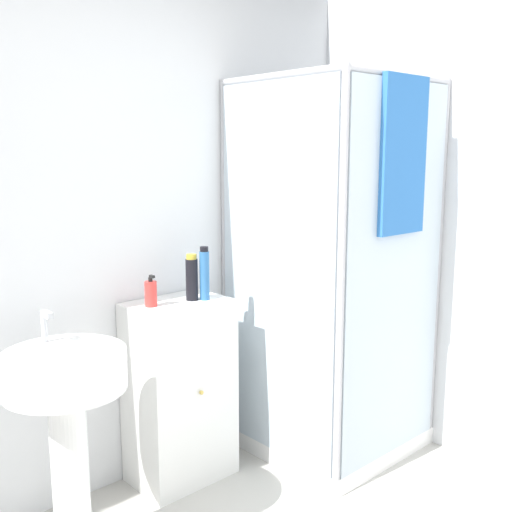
# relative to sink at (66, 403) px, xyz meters

# --- Properties ---
(wall_back) EXTENTS (6.40, 0.06, 2.50)m
(wall_back) POSITION_rel_sink_xyz_m (0.24, 0.41, 0.60)
(wall_back) COLOR silver
(wall_back) RESTS_ON ground_plane
(shower_enclosure) EXTENTS (0.84, 0.87, 1.97)m
(shower_enclosure) POSITION_rel_sink_xyz_m (1.44, -0.12, -0.08)
(shower_enclosure) COLOR white
(shower_enclosure) RESTS_ON ground_plane
(vanity_cabinet) EXTENTS (0.48, 0.35, 0.90)m
(vanity_cabinet) POSITION_rel_sink_xyz_m (0.67, 0.21, -0.20)
(vanity_cabinet) COLOR white
(vanity_cabinet) RESTS_ON ground_plane
(sink) EXTENTS (0.47, 0.47, 0.99)m
(sink) POSITION_rel_sink_xyz_m (0.00, 0.00, 0.00)
(sink) COLOR white
(sink) RESTS_ON ground_plane
(soap_dispenser) EXTENTS (0.06, 0.06, 0.15)m
(soap_dispenser) POSITION_rel_sink_xyz_m (0.53, 0.22, 0.31)
(soap_dispenser) COLOR red
(soap_dispenser) RESTS_ON vanity_cabinet
(shampoo_bottle_tall_black) EXTENTS (0.06, 0.06, 0.22)m
(shampoo_bottle_tall_black) POSITION_rel_sink_xyz_m (0.74, 0.19, 0.36)
(shampoo_bottle_tall_black) COLOR black
(shampoo_bottle_tall_black) RESTS_ON vanity_cabinet
(shampoo_bottle_blue) EXTENTS (0.05, 0.05, 0.26)m
(shampoo_bottle_blue) POSITION_rel_sink_xyz_m (0.79, 0.15, 0.37)
(shampoo_bottle_blue) COLOR #2D66A3
(shampoo_bottle_blue) RESTS_ON vanity_cabinet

